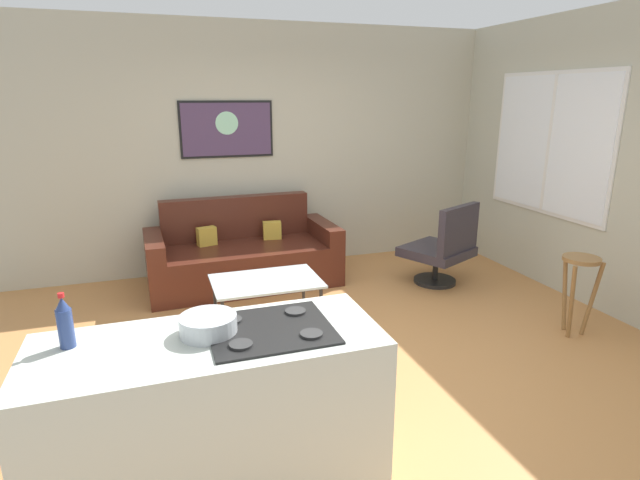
{
  "coord_description": "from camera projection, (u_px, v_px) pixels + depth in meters",
  "views": [
    {
      "loc": [
        -1.4,
        -3.43,
        2.0
      ],
      "look_at": [
        0.05,
        0.9,
        0.7
      ],
      "focal_mm": 28.48,
      "sensor_mm": 36.0,
      "label": 1
    }
  ],
  "objects": [
    {
      "name": "window",
      "position": [
        550.0,
        144.0,
        5.3
      ],
      "size": [
        0.03,
        1.66,
        1.47
      ],
      "color": "silver"
    },
    {
      "name": "mixing_bowl",
      "position": [
        208.0,
        325.0,
        2.45
      ],
      "size": [
        0.28,
        0.28,
        0.1
      ],
      "color": "silver",
      "rests_on": "kitchen_counter"
    },
    {
      "name": "couch",
      "position": [
        243.0,
        257.0,
        5.55
      ],
      "size": [
        2.04,
        0.95,
        0.91
      ],
      "color": "#471E14",
      "rests_on": "ground"
    },
    {
      "name": "kitchen_counter",
      "position": [
        214.0,
        419.0,
        2.54
      ],
      "size": [
        1.67,
        0.66,
        0.91
      ],
      "color": "silver",
      "rests_on": "ground"
    },
    {
      "name": "ground",
      "position": [
        349.0,
        355.0,
        4.11
      ],
      "size": [
        6.4,
        6.4,
        0.04
      ],
      "primitive_type": "cube",
      "color": "#BC7E46"
    },
    {
      "name": "back_wall",
      "position": [
        275.0,
        149.0,
        5.93
      ],
      "size": [
        6.4,
        0.05,
        2.8
      ],
      "primitive_type": "cube",
      "color": "#B9B49D",
      "rests_on": "ground"
    },
    {
      "name": "soda_bottle",
      "position": [
        65.0,
        323.0,
        2.31
      ],
      "size": [
        0.07,
        0.07,
        0.27
      ],
      "color": "navy",
      "rests_on": "kitchen_counter"
    },
    {
      "name": "armchair",
      "position": [
        444.0,
        248.0,
        5.47
      ],
      "size": [
        0.86,
        0.85,
        0.91
      ],
      "color": "black",
      "rests_on": "ground"
    },
    {
      "name": "wall_painting",
      "position": [
        227.0,
        129.0,
        5.66
      ],
      "size": [
        1.04,
        0.03,
        0.62
      ],
      "color": "black"
    },
    {
      "name": "right_wall",
      "position": [
        598.0,
        162.0,
        4.8
      ],
      "size": [
        0.05,
        6.4,
        2.8
      ],
      "primitive_type": "cube",
      "color": "#B4B49F",
      "rests_on": "ground"
    },
    {
      "name": "bar_stool",
      "position": [
        579.0,
        277.0,
        4.29
      ],
      "size": [
        0.35,
        0.34,
        0.7
      ],
      "color": "olive",
      "rests_on": "ground"
    },
    {
      "name": "coffee_table",
      "position": [
        266.0,
        284.0,
        4.42
      ],
      "size": [
        0.93,
        0.62,
        0.46
      ],
      "color": "silver",
      "rests_on": "ground"
    }
  ]
}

